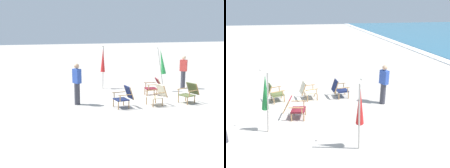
{
  "view_description": "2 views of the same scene",
  "coord_description": "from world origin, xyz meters",
  "views": [
    {
      "loc": [
        -12.12,
        5.58,
        3.09
      ],
      "look_at": [
        -0.86,
        2.24,
        0.87
      ],
      "focal_mm": 50.0,
      "sensor_mm": 36.0,
      "label": 1
    },
    {
      "loc": [
        7.51,
        0.2,
        3.83
      ],
      "look_at": [
        -0.66,
        1.7,
        0.82
      ],
      "focal_mm": 35.0,
      "sensor_mm": 36.0,
      "label": 2
    }
  ],
  "objects": [
    {
      "name": "ground_plane",
      "position": [
        0.0,
        0.0,
        0.0
      ],
      "size": [
        80.0,
        80.0,
        0.0
      ],
      "primitive_type": "plane",
      "color": "#B2AAA0"
    },
    {
      "name": "beach_chair_front_right",
      "position": [
        -1.18,
        1.83,
        0.43
      ],
      "size": [
        0.65,
        0.74,
        0.82
      ],
      "color": "#19234C",
      "rests_on": "ground"
    },
    {
      "name": "beach_chair_far_center",
      "position": [
        -1.2,
        0.47,
        0.43
      ],
      "size": [
        0.69,
        0.78,
        0.81
      ],
      "color": "beige",
      "rests_on": "ground"
    },
    {
      "name": "beach_chair_mid_center",
      "position": [
        -1.2,
        -0.93,
        0.43
      ],
      "size": [
        0.77,
        0.86,
        0.8
      ],
      "color": "#515B33",
      "rests_on": "ground"
    },
    {
      "name": "beach_chair_back_right",
      "position": [
        0.36,
        -0.09,
        0.42
      ],
      "size": [
        0.69,
        0.84,
        0.78
      ],
      "color": "maroon",
      "rests_on": "ground"
    },
    {
      "name": "umbrella_furled_red",
      "position": [
        2.6,
        1.68,
        1.38
      ],
      "size": [
        0.45,
        0.36,
        2.11
      ],
      "color": "#B7B2A8",
      "rests_on": "ground"
    },
    {
      "name": "umbrella_furled_green",
      "position": [
        1.22,
        -0.84,
        1.37
      ],
      "size": [
        0.47,
        0.44,
        2.1
      ],
      "color": "#B7B2A8",
      "rests_on": "ground"
    },
    {
      "name": "person_near_chairs",
      "position": [
        -0.25,
        3.49,
        0.84
      ],
      "size": [
        0.39,
        0.33,
        1.63
      ],
      "color": "#383842",
      "rests_on": "ground"
    },
    {
      "name": "person_by_waterline",
      "position": [
        1.48,
        -2.13,
        0.84
      ],
      "size": [
        0.37,
        0.39,
        1.63
      ],
      "color": "#383842",
      "rests_on": "ground"
    }
  ]
}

